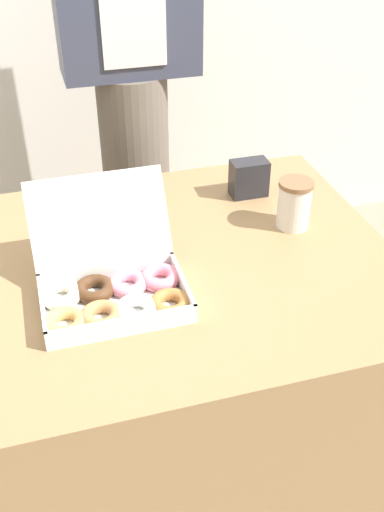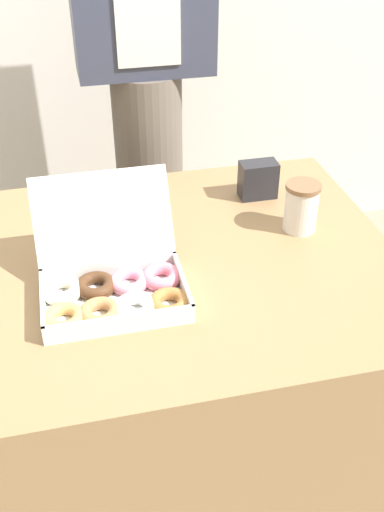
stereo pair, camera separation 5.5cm
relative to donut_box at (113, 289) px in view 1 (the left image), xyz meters
The scene contains 6 objects.
ground_plane 0.78m from the donut_box, 33.23° to the left, with size 14.00×14.00×0.00m, color gray.
table 0.45m from the donut_box, 33.23° to the left, with size 1.05×0.89×0.72m.
donut_box is the anchor object (origin of this frame).
coffee_cup 0.53m from the donut_box, 19.42° to the left, with size 0.09×0.09×0.13m.
napkin_holder 0.58m from the donut_box, 39.08° to the left, with size 0.10×0.06×0.10m.
person_customer 0.89m from the donut_box, 75.57° to the left, with size 0.42×0.23×1.76m.
Camera 1 is at (-0.29, -1.14, 1.56)m, focal length 42.00 mm.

